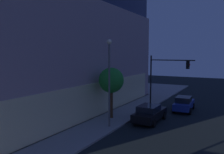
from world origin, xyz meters
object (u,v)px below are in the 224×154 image
object	(u,v)px
car_blue	(184,104)
street_lamp_sidewalk	(109,72)
sidewalk_tree	(111,81)
car_black	(150,113)
traffic_light_far_corner	(164,72)

from	to	relation	value
car_blue	street_lamp_sidewalk	bearing A→B (deg)	155.15
sidewalk_tree	car_black	world-z (taller)	sidewalk_tree
street_lamp_sidewalk	car_blue	world-z (taller)	street_lamp_sidewalk
street_lamp_sidewalk	car_black	xyz separation A→B (m)	(3.48, -2.41, -4.05)
car_blue	traffic_light_far_corner	bearing A→B (deg)	76.74
sidewalk_tree	car_black	bearing A→B (deg)	-75.15
street_lamp_sidewalk	sidewalk_tree	size ratio (longest dim) A/B	1.51
car_black	car_blue	distance (m)	6.17
sidewalk_tree	car_blue	distance (m)	9.28
sidewalk_tree	car_black	xyz separation A→B (m)	(0.96, -3.62, -2.98)
street_lamp_sidewalk	sidewalk_tree	distance (m)	2.99
street_lamp_sidewalk	car_blue	bearing A→B (deg)	-24.85
traffic_light_far_corner	street_lamp_sidewalk	xyz separation A→B (m)	(-9.93, 1.84, 0.66)
sidewalk_tree	car_black	size ratio (longest dim) A/B	1.03
traffic_light_far_corner	sidewalk_tree	distance (m)	8.03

